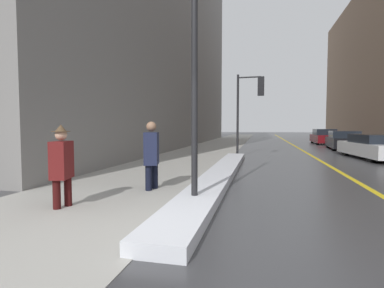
# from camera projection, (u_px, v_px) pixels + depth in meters

# --- Properties ---
(ground_plane) EXTENTS (160.00, 160.00, 0.00)m
(ground_plane) POSITION_uv_depth(u_px,v_px,m) (155.00, 237.00, 4.12)
(ground_plane) COLOR #38383A
(sidewalk_slab) EXTENTS (4.00, 80.00, 0.01)m
(sidewalk_slab) POSITION_uv_depth(u_px,v_px,m) (206.00, 150.00, 19.16)
(sidewalk_slab) COLOR #9E9B93
(sidewalk_slab) RESTS_ON ground
(road_centre_stripe) EXTENTS (0.16, 80.00, 0.00)m
(road_centre_stripe) POSITION_uv_depth(u_px,v_px,m) (305.00, 152.00, 17.82)
(road_centre_stripe) COLOR gold
(road_centre_stripe) RESTS_ON ground
(snow_bank_curb) EXTENTS (0.79, 11.61, 0.20)m
(snow_bank_curb) POSITION_uv_depth(u_px,v_px,m) (221.00, 174.00, 8.99)
(snow_bank_curb) COLOR silver
(snow_bank_curb) RESTS_ON ground
(lamp_post) EXTENTS (0.28, 0.28, 5.54)m
(lamp_post) POSITION_uv_depth(u_px,v_px,m) (195.00, 32.00, 5.55)
(lamp_post) COLOR black
(lamp_post) RESTS_ON ground
(traffic_light_near) EXTENTS (1.31, 0.32, 4.05)m
(traffic_light_near) POSITION_uv_depth(u_px,v_px,m) (252.00, 97.00, 14.49)
(traffic_light_near) COLOR black
(traffic_light_near) RESTS_ON ground
(pedestrian_in_fedora) EXTENTS (0.39, 0.71, 1.56)m
(pedestrian_in_fedora) POSITION_uv_depth(u_px,v_px,m) (62.00, 163.00, 5.55)
(pedestrian_in_fedora) COLOR #340C0C
(pedestrian_in_fedora) RESTS_ON ground
(pedestrian_nearside) EXTENTS (0.43, 0.59, 1.64)m
(pedestrian_nearside) POSITION_uv_depth(u_px,v_px,m) (152.00, 152.00, 7.13)
(pedestrian_nearside) COLOR black
(pedestrian_nearside) RESTS_ON ground
(parked_car_white) EXTENTS (2.25, 4.85, 1.15)m
(parked_car_white) POSITION_uv_depth(u_px,v_px,m) (375.00, 147.00, 14.04)
(parked_car_white) COLOR silver
(parked_car_white) RESTS_ON ground
(parked_car_black) EXTENTS (2.13, 4.59, 1.23)m
(parked_car_black) POSITION_uv_depth(u_px,v_px,m) (343.00, 140.00, 20.07)
(parked_car_black) COLOR black
(parked_car_black) RESTS_ON ground
(parked_car_maroon) EXTENTS (1.76, 4.34, 1.31)m
(parked_car_maroon) POSITION_uv_depth(u_px,v_px,m) (324.00, 137.00, 26.21)
(parked_car_maroon) COLOR #600F14
(parked_car_maroon) RESTS_ON ground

